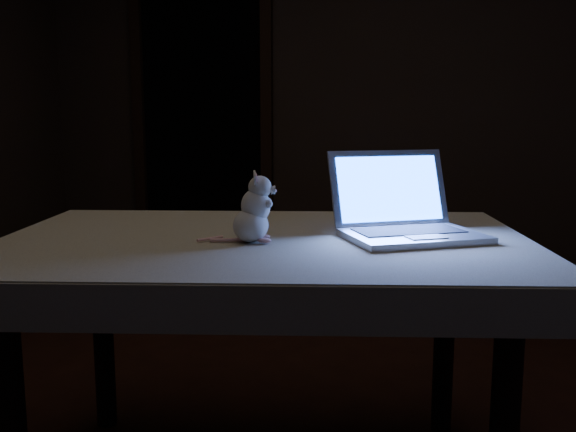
# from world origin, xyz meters

# --- Properties ---
(back_wall) EXTENTS (4.50, 0.04, 2.60)m
(back_wall) POSITION_xyz_m (0.00, 2.50, 1.30)
(back_wall) COLOR black
(back_wall) RESTS_ON ground
(doorway) EXTENTS (1.06, 0.36, 2.13)m
(doorway) POSITION_xyz_m (-1.10, 2.50, 1.06)
(doorway) COLOR black
(doorway) RESTS_ON back_wall
(table) EXTENTS (1.64, 1.22, 0.80)m
(table) POSITION_xyz_m (0.07, -0.10, 0.40)
(table) COLOR black
(table) RESTS_ON floor
(tablecloth) EXTENTS (1.91, 1.66, 0.11)m
(tablecloth) POSITION_xyz_m (0.16, -0.08, 0.75)
(tablecloth) COLOR #BAB49C
(tablecloth) RESTS_ON table
(laptop) EXTENTS (0.51, 0.49, 0.27)m
(laptop) POSITION_xyz_m (0.51, -0.03, 0.94)
(laptop) COLOR #AEAEB3
(laptop) RESTS_ON tablecloth
(plush_mouse) EXTENTS (0.20, 0.20, 0.21)m
(plush_mouse) POSITION_xyz_m (0.05, -0.18, 0.91)
(plush_mouse) COLOR silver
(plush_mouse) RESTS_ON tablecloth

